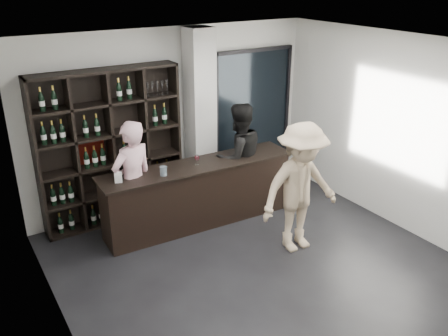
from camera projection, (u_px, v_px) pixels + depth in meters
floor at (271, 277)px, 6.17m from camera, size 5.00×5.50×0.01m
wine_shelf at (111, 149)px, 7.15m from camera, size 2.20×0.35×2.40m
structural_column at (200, 119)px, 7.71m from camera, size 0.40×0.40×2.90m
glass_panel at (253, 108)px, 8.48m from camera, size 1.60×0.08×2.10m
tasting_counter at (199, 194)px, 7.30m from camera, size 3.04×0.64×1.00m
taster_pink at (133, 182)px, 6.73m from camera, size 0.75×0.60×1.82m
taster_black at (239, 158)px, 7.60m from camera, size 0.89×0.70×1.80m
customer at (300, 188)px, 6.48m from camera, size 1.25×0.77×1.87m
wine_glass at (197, 159)px, 7.04m from camera, size 0.10×0.10×0.18m
spit_cup at (163, 171)px, 6.69m from camera, size 0.13×0.13×0.13m
napkin_stack at (246, 153)px, 7.51m from camera, size 0.13×0.13×0.02m
card_stand at (118, 178)px, 6.47m from camera, size 0.11×0.08×0.15m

